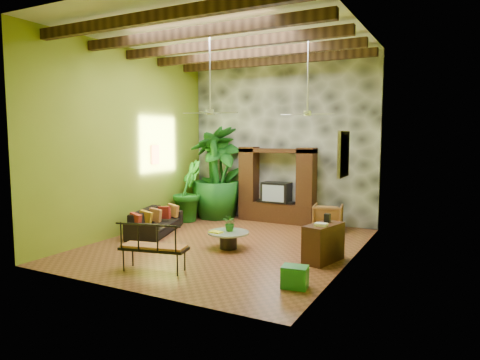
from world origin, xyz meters
The scene contains 23 objects.
ground centered at (0.00, 0.00, 0.00)m, with size 7.00×7.00×0.00m, color brown.
ceiling centered at (0.00, 0.00, 5.00)m, with size 6.00×7.00×0.02m, color silver.
back_wall centered at (0.00, 3.50, 2.50)m, with size 6.00×0.02×5.00m, color olive.
left_wall centered at (-3.00, 0.00, 2.50)m, with size 0.02×7.00×5.00m, color olive.
right_wall centered at (3.00, 0.00, 2.50)m, with size 0.02×7.00×5.00m, color olive.
stone_accent_wall centered at (0.00, 3.44, 2.50)m, with size 5.98×0.10×4.98m, color #323339.
ceiling_beams centered at (0.00, 0.00, 4.78)m, with size 5.95×5.36×0.22m.
entertainment_center centered at (0.00, 3.14, 0.97)m, with size 2.40×0.55×2.30m.
ceiling_fan_front centered at (-0.20, -0.40, 3.40)m, with size 1.28×1.28×1.86m.
ceiling_fan_back centered at (1.60, 1.20, 3.40)m, with size 1.28×1.28×1.86m.
wall_art_mask centered at (-2.96, 1.00, 2.10)m, with size 0.06×0.32×0.55m, color gold.
wall_art_painting centered at (2.96, -0.60, 2.30)m, with size 0.06×0.70×0.90m, color #276090.
sofa centered at (-2.34, 0.19, 0.33)m, with size 2.23×0.87×0.65m, color black.
wicker_armchair centered at (1.73, 2.75, 0.37)m, with size 0.79×0.81×0.74m, color olive.
tall_plant_a centered at (-1.91, 3.08, 1.37)m, with size 1.45×0.98×2.75m, color #1A6119.
tall_plant_b centered at (-2.52, 1.99, 0.95)m, with size 1.04×0.84×1.90m, color #1B6A1D.
tall_plant_c centered at (-2.00, 2.86, 1.47)m, with size 1.65×1.65×2.94m, color #19601C.
coffee_table centered at (0.21, -0.29, 0.26)m, with size 0.98×0.98×0.40m.
centerpiece_plant centered at (0.21, -0.19, 0.59)m, with size 0.35×0.30×0.38m, color #256A1B.
yellow_tray centered at (-0.01, -0.50, 0.42)m, with size 0.30×0.21×0.03m, color yellow.
iron_bench centered at (-0.27, -2.51, 0.55)m, with size 1.41×0.77×0.57m.
side_console centered at (2.50, -0.27, 0.40)m, with size 0.45×1.01×0.80m, color #3E2213.
green_bin centered at (2.52, -2.03, 0.19)m, with size 0.44×0.33×0.39m, color #217D2E.
Camera 1 is at (5.03, -8.91, 2.67)m, focal length 32.00 mm.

